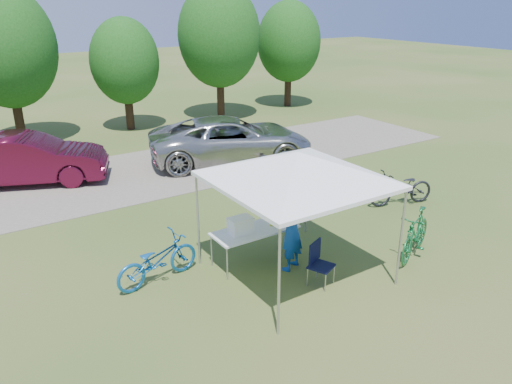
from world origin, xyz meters
TOP-DOWN VIEW (x-y plane):
  - ground at (0.00, 0.00)m, footprint 100.00×100.00m
  - gravel_strip at (0.00, 8.00)m, footprint 24.00×5.00m
  - canopy at (0.00, 0.00)m, footprint 4.53×4.53m
  - treeline at (-0.29, 14.05)m, footprint 24.89×4.28m
  - folding_table at (-0.41, 0.92)m, footprint 1.92×0.80m
  - folding_chair at (0.19, -0.54)m, footprint 0.60×0.63m
  - cooler at (-0.78, 0.92)m, footprint 0.51×0.35m
  - ice_cream_cup at (0.00, 0.87)m, footprint 0.08×0.08m
  - cyclist at (0.08, 0.23)m, footprint 0.79×0.67m
  - bike_blue at (-2.56, 1.31)m, footprint 1.97×0.96m
  - bike_green at (2.80, -0.85)m, footprint 1.87×1.19m
  - bike_dark at (4.86, 1.39)m, footprint 2.04×1.21m
  - minivan at (2.86, 7.49)m, footprint 6.30×4.34m
  - sedan at (-3.63, 9.06)m, footprint 5.05×3.34m

SIDE VIEW (x-z plane):
  - ground at x=0.00m, z-range 0.00..0.00m
  - gravel_strip at x=0.00m, z-range 0.00..0.02m
  - bike_blue at x=-2.56m, z-range 0.00..0.99m
  - bike_dark at x=4.86m, z-range 0.00..1.01m
  - folding_chair at x=0.19m, z-range 0.08..0.98m
  - bike_green at x=2.80m, z-range 0.00..1.09m
  - folding_table at x=-0.41m, z-range 0.35..1.14m
  - sedan at x=-3.63m, z-range 0.02..1.59m
  - minivan at x=2.86m, z-range 0.02..1.62m
  - ice_cream_cup at x=0.00m, z-range 0.79..0.85m
  - cyclist at x=0.08m, z-range 0.00..1.83m
  - cooler at x=-0.78m, z-range 0.79..1.16m
  - canopy at x=0.00m, z-range 1.15..4.15m
  - treeline at x=-0.29m, z-range 0.38..6.68m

